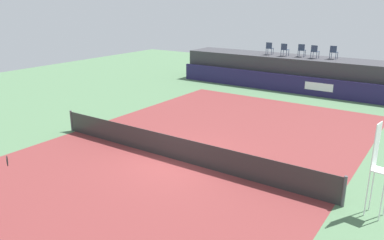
% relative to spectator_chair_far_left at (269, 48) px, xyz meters
% --- Properties ---
extents(ground_plane, '(48.00, 48.00, 0.00)m').
position_rel_spectator_chair_far_left_xyz_m(ground_plane, '(2.82, -12.09, -2.69)').
color(ground_plane, '#4C704C').
extents(court_inner, '(12.00, 22.00, 0.00)m').
position_rel_spectator_chair_far_left_xyz_m(court_inner, '(2.82, -15.09, -2.69)').
color(court_inner, maroon).
rests_on(court_inner, ground).
extents(sponsor_wall, '(18.00, 0.22, 1.20)m').
position_rel_spectator_chair_far_left_xyz_m(sponsor_wall, '(2.82, -1.59, -2.09)').
color(sponsor_wall, '#231E4C').
rests_on(sponsor_wall, ground).
extents(spectator_platform, '(18.00, 2.80, 2.20)m').
position_rel_spectator_chair_far_left_xyz_m(spectator_platform, '(2.82, 0.21, -1.59)').
color(spectator_platform, '#38383D').
rests_on(spectator_platform, ground).
extents(spectator_chair_far_left, '(0.47, 0.47, 0.89)m').
position_rel_spectator_chair_far_left_xyz_m(spectator_chair_far_left, '(0.00, 0.00, 0.00)').
color(spectator_chair_far_left, '#2D3D56').
rests_on(spectator_chair_far_left, spectator_platform).
extents(spectator_chair_left, '(0.46, 0.46, 0.89)m').
position_rel_spectator_chair_far_left_xyz_m(spectator_chair_left, '(1.20, -0.15, 0.00)').
color(spectator_chair_left, '#2D3D56').
rests_on(spectator_chair_left, spectator_platform).
extents(spectator_chair_center, '(0.48, 0.48, 0.89)m').
position_rel_spectator_chair_far_left_xyz_m(spectator_chair_center, '(2.30, 0.20, 0.00)').
color(spectator_chair_center, '#2D3D56').
rests_on(spectator_chair_center, spectator_platform).
extents(spectator_chair_right, '(0.48, 0.48, 0.89)m').
position_rel_spectator_chair_far_left_xyz_m(spectator_chair_right, '(3.28, -0.03, 0.00)').
color(spectator_chair_right, '#2D3D56').
rests_on(spectator_chair_right, spectator_platform).
extents(spectator_chair_far_right, '(0.46, 0.46, 0.89)m').
position_rel_spectator_chair_far_left_xyz_m(spectator_chair_far_right, '(4.42, 0.38, 0.00)').
color(spectator_chair_far_right, '#2D3D56').
rests_on(spectator_chair_far_right, spectator_platform).
extents(umpire_chair, '(0.50, 0.50, 2.76)m').
position_rel_spectator_chair_far_left_xyz_m(umpire_chair, '(9.78, -15.08, -1.11)').
color(umpire_chair, white).
rests_on(umpire_chair, ground).
extents(tennis_net, '(12.40, 0.02, 0.95)m').
position_rel_spectator_chair_far_left_xyz_m(tennis_net, '(2.82, -15.09, -2.22)').
color(tennis_net, '#2D2D2D').
rests_on(tennis_net, ground).
extents(net_post_near, '(0.10, 0.10, 1.00)m').
position_rel_spectator_chair_far_left_xyz_m(net_post_near, '(-3.38, -15.09, -2.19)').
color(net_post_near, '#4C4C51').
rests_on(net_post_near, ground).
extents(net_post_far, '(0.10, 0.10, 1.00)m').
position_rel_spectator_chair_far_left_xyz_m(net_post_far, '(9.02, -15.09, -2.19)').
color(net_post_far, '#4C4C51').
rests_on(net_post_far, ground).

